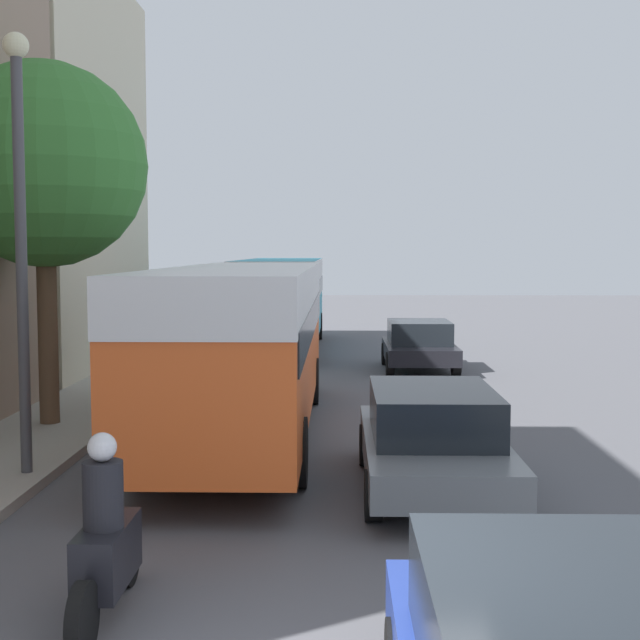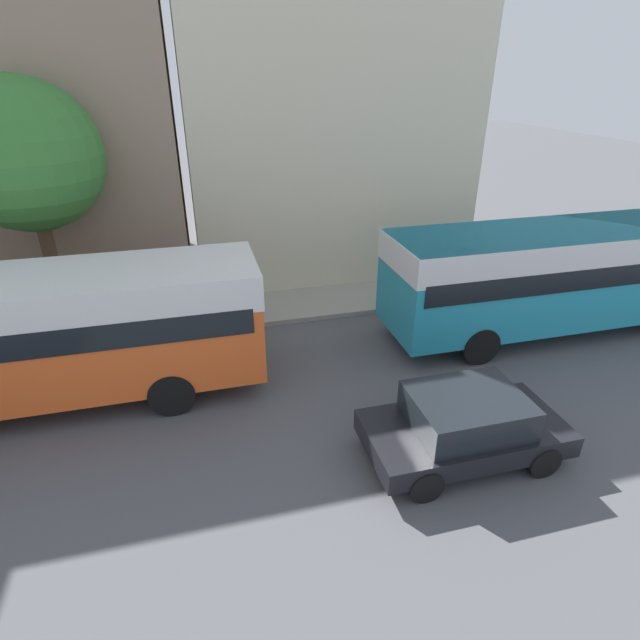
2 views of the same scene
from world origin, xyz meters
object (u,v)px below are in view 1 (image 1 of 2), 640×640
Objects in this scene: bus_following at (282,291)px; car_far_curb at (432,437)px; motorcycle_behind_lead at (106,546)px; bus_lead at (244,327)px; car_crossing at (419,344)px.

car_far_curb is (3.23, -17.62, -1.21)m from bus_following.
car_far_curb is at bearing -79.60° from bus_following.
bus_lead is at bearing 87.13° from motorcycle_behind_lead.
car_far_curb is at bearing 85.77° from car_crossing.
bus_following is at bearing 100.40° from car_far_curb.
car_crossing is at bearing 66.18° from bus_lead.
bus_following is (-0.25, 14.12, -0.02)m from bus_lead.
bus_following is at bearing 89.61° from motorcycle_behind_lead.
car_crossing is at bearing -51.89° from bus_following.
motorcycle_behind_lead is 0.59× the size of car_crossing.
bus_following is 2.23× the size of car_far_curb.
bus_lead is 1.08× the size of bus_following.
bus_following reaches higher than motorcycle_behind_lead.
bus_lead is at bearing -89.00° from bus_following.
bus_following is 4.56× the size of motorcycle_behind_lead.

